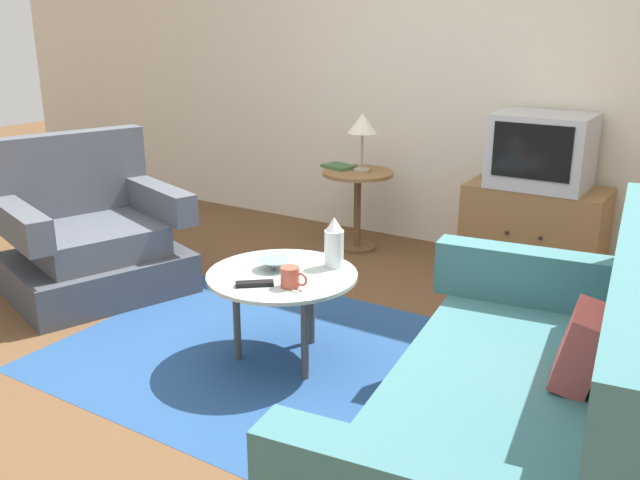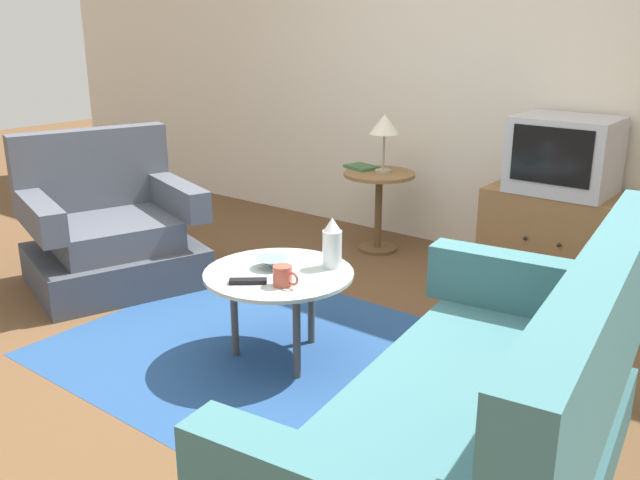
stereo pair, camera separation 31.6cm
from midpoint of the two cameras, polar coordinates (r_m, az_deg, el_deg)
name	(u,v)px [view 2 (the right image)]	position (r m, az deg, el deg)	size (l,w,h in m)	color
ground_plane	(266,358)	(3.41, -1.83, -9.81)	(16.00, 16.00, 0.00)	brown
back_wall	(484,55)	(4.93, 15.30, 14.56)	(9.00, 0.12, 2.70)	beige
area_rug	(280,356)	(3.42, -0.64, -9.68)	(2.18, 1.67, 0.00)	navy
armchair	(110,234)	(4.41, -15.05, 0.44)	(1.08, 1.18, 0.93)	#3E424B
couch	(483,433)	(2.40, 17.18, -15.13)	(1.08, 1.83, 0.97)	#325C60
coffee_table	(279,280)	(3.25, -0.64, -3.41)	(0.71, 0.71, 0.45)	#B2C6C1
side_table	(379,195)	(4.85, 6.77, 3.74)	(0.50, 0.50, 0.57)	olive
tv_stand	(555,237)	(4.57, 20.84, 0.21)	(0.86, 0.47, 0.58)	olive
television	(564,155)	(4.44, 21.56, 6.57)	(0.58, 0.46, 0.46)	#B7B7BC
table_lamp	(384,126)	(4.76, 7.29, 9.32)	(0.21, 0.21, 0.40)	#9E937A
vase	(332,243)	(3.27, 3.78, -0.33)	(0.09, 0.09, 0.25)	white
mug	(283,276)	(3.06, -0.11, -3.05)	(0.13, 0.09, 0.09)	#B74C3D
bowl	(272,263)	(3.28, -1.25, -1.96)	(0.16, 0.16, 0.05)	slate
tv_remote_dark	(248,281)	(3.10, -3.09, -3.48)	(0.16, 0.14, 0.02)	black
book	(361,167)	(4.94, 5.29, 6.03)	(0.25, 0.21, 0.02)	#3D663D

